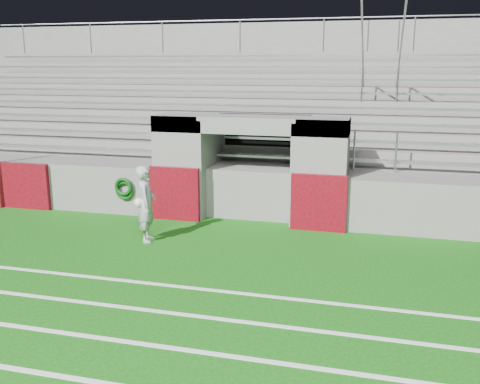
# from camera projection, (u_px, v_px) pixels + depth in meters

# --- Properties ---
(ground) EXTENTS (90.00, 90.00, 0.00)m
(ground) POSITION_uv_depth(u_px,v_px,m) (206.00, 268.00, 10.31)
(ground) COLOR #11530D
(ground) RESTS_ON ground
(stadium_structure) EXTENTS (26.00, 8.48, 5.42)m
(stadium_structure) POSITION_uv_depth(u_px,v_px,m) (282.00, 138.00, 17.46)
(stadium_structure) COLOR slate
(stadium_structure) RESTS_ON ground
(goalkeeper_with_ball) EXTENTS (0.57, 0.71, 1.70)m
(goalkeeper_with_ball) POSITION_uv_depth(u_px,v_px,m) (146.00, 204.00, 11.70)
(goalkeeper_with_ball) COLOR #A1A5AA
(goalkeeper_with_ball) RESTS_ON ground
(hose_coil) EXTENTS (0.51, 0.14, 0.60)m
(hose_coil) POSITION_uv_depth(u_px,v_px,m) (124.00, 189.00, 13.68)
(hose_coil) COLOR #0C400D
(hose_coil) RESTS_ON ground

